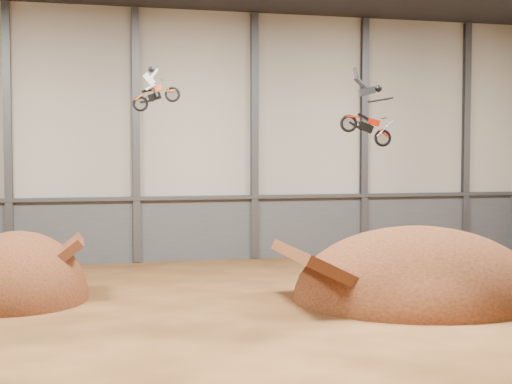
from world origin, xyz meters
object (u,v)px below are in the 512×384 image
(takeoff_ramp, at_px, (18,300))
(fmx_rider_a, at_px, (159,84))
(fmx_rider_b, at_px, (363,107))
(landing_ramp, at_px, (418,299))

(takeoff_ramp, relative_size, fmx_rider_a, 3.26)
(takeoff_ramp, distance_m, fmx_rider_b, 16.31)
(takeoff_ramp, height_order, fmx_rider_b, fmx_rider_b)
(takeoff_ramp, height_order, fmx_rider_a, fmx_rider_a)
(fmx_rider_b, bearing_deg, landing_ramp, -22.90)
(fmx_rider_a, distance_m, fmx_rider_b, 8.57)
(fmx_rider_a, relative_size, fmx_rider_b, 0.66)
(fmx_rider_a, bearing_deg, landing_ramp, -10.02)
(landing_ramp, bearing_deg, fmx_rider_b, 148.54)
(fmx_rider_b, bearing_deg, fmx_rider_a, 175.49)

